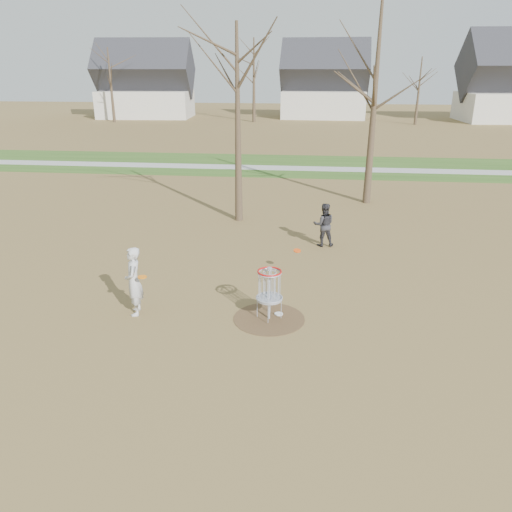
% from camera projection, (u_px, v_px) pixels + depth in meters
% --- Properties ---
extents(ground, '(160.00, 160.00, 0.00)m').
position_uv_depth(ground, '(269.00, 319.00, 12.52)').
color(ground, brown).
rests_on(ground, ground).
extents(green_band, '(160.00, 8.00, 0.01)m').
position_uv_depth(green_band, '(298.00, 165.00, 32.03)').
color(green_band, '#2D5119').
rests_on(green_band, ground).
extents(footpath, '(160.00, 1.50, 0.01)m').
position_uv_depth(footpath, '(297.00, 168.00, 31.10)').
color(footpath, '#9E9E99').
rests_on(footpath, green_band).
extents(dirt_circle, '(1.80, 1.80, 0.01)m').
position_uv_depth(dirt_circle, '(269.00, 319.00, 12.52)').
color(dirt_circle, '#47331E').
rests_on(dirt_circle, ground).
extents(player_standing, '(0.58, 0.74, 1.78)m').
position_uv_depth(player_standing, '(134.00, 281.00, 12.49)').
color(player_standing, silver).
rests_on(player_standing, ground).
extents(player_throwing, '(0.81, 0.66, 1.53)m').
position_uv_depth(player_throwing, '(324.00, 225.00, 17.39)').
color(player_throwing, '#2E2D31').
rests_on(player_throwing, ground).
extents(disc_grounded, '(0.22, 0.22, 0.02)m').
position_uv_depth(disc_grounded, '(279.00, 314.00, 12.72)').
color(disc_grounded, silver).
rests_on(disc_grounded, dirt_circle).
extents(discs_in_play, '(3.89, 3.32, 0.35)m').
position_uv_depth(discs_in_play, '(231.00, 262.00, 13.51)').
color(discs_in_play, '#EC490C').
rests_on(discs_in_play, ground).
extents(disc_golf_basket, '(0.64, 0.64, 1.35)m').
position_uv_depth(disc_golf_basket, '(269.00, 285.00, 12.19)').
color(disc_golf_basket, '#9EA3AD').
rests_on(disc_golf_basket, ground).
extents(bare_trees, '(52.62, 44.98, 9.00)m').
position_uv_depth(bare_trees, '(326.00, 74.00, 43.69)').
color(bare_trees, '#382B1E').
rests_on(bare_trees, ground).
extents(houses_row, '(56.51, 10.01, 7.26)m').
position_uv_depth(houses_row, '(344.00, 89.00, 59.65)').
color(houses_row, silver).
rests_on(houses_row, ground).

